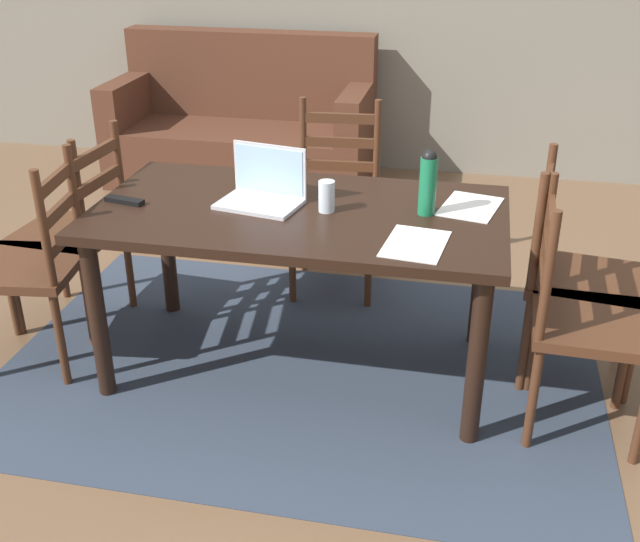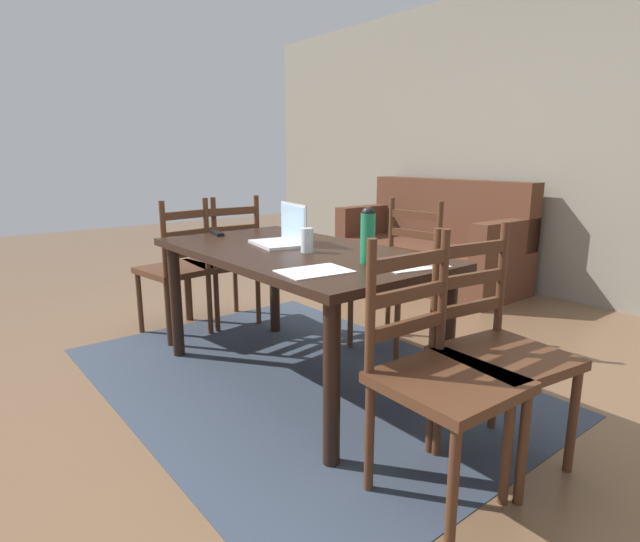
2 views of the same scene
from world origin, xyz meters
name	(u,v)px [view 1 (image 1 of 2)]	position (x,y,z in m)	size (l,w,h in m)	color
ground_plane	(301,365)	(0.00, 0.00, 0.00)	(14.00, 14.00, 0.00)	brown
area_rug	(301,364)	(0.00, 0.00, 0.00)	(2.56, 1.82, 0.01)	#333D4C
dining_table	(299,230)	(0.00, 0.00, 0.65)	(1.64, 0.88, 0.74)	black
chair_left_near	(34,265)	(-1.11, -0.17, 0.46)	(0.50, 0.50, 0.95)	#4C2B19
chair_right_near	(583,319)	(1.11, -0.18, 0.46)	(0.45, 0.45, 0.95)	#4C2B19
chair_left_far	(74,233)	(-1.11, 0.17, 0.46)	(0.47, 0.47, 0.95)	#4C2B19
chair_right_far	(574,276)	(1.11, 0.18, 0.46)	(0.50, 0.50, 0.95)	#4C2B19
chair_far_head	(336,202)	(0.00, 0.81, 0.46)	(0.47, 0.47, 0.95)	#4C2B19
couch	(244,129)	(-0.96, 2.35, 0.36)	(1.80, 0.80, 1.00)	#512D1E
laptop	(264,189)	(-0.16, 0.04, 0.80)	(0.36, 0.28, 0.23)	silver
water_bottle	(428,181)	(0.50, 0.05, 0.87)	(0.07, 0.07, 0.26)	#197247
drinking_glass	(326,197)	(0.11, 0.00, 0.80)	(0.06, 0.06, 0.12)	silver
tv_remote	(124,200)	(-0.71, -0.08, 0.75)	(0.04, 0.17, 0.02)	black
paper_stack_left	(415,244)	(0.49, -0.25, 0.74)	(0.21, 0.30, 0.00)	white
paper_stack_right	(470,207)	(0.67, 0.16, 0.74)	(0.21, 0.30, 0.00)	white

